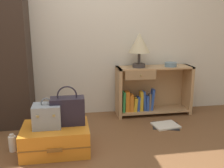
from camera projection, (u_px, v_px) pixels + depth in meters
The scene contains 9 objects.
back_wall at pixel (80, 19), 3.40m from camera, with size 6.40×0.10×2.60m, color silver.
bookshelf at pixel (150, 91), 3.58m from camera, with size 1.03×0.32×0.67m.
table_lamp at pixel (139, 44), 3.36m from camera, with size 0.28×0.28×0.45m.
bowl at pixel (171, 64), 3.48m from camera, with size 0.16×0.16×0.06m, color slate.
suitcase_large at pixel (56, 138), 2.58m from camera, with size 0.66×0.50×0.26m.
train_case at pixel (47, 116), 2.51m from camera, with size 0.27×0.22×0.30m.
handbag at pixel (68, 110), 2.57m from camera, with size 0.33×0.16×0.40m.
bottle at pixel (12, 143), 2.58m from camera, with size 0.07×0.07×0.18m.
open_book_on_floor at pixel (166, 125), 3.21m from camera, with size 0.38×0.34×0.02m.
Camera 1 is at (-0.16, -2.03, 1.28)m, focal length 41.29 mm.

